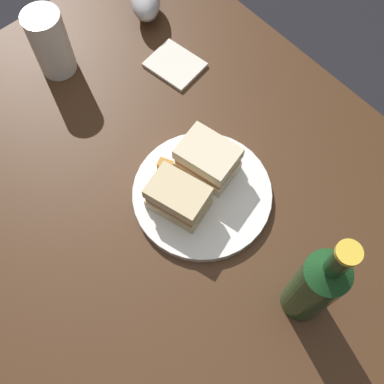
{
  "coord_description": "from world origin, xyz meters",
  "views": [
    {
      "loc": [
        0.27,
        -0.22,
        1.52
      ],
      "look_at": [
        0.01,
        0.02,
        0.74
      ],
      "focal_mm": 44.11,
      "sensor_mm": 36.0,
      "label": 1
    }
  ],
  "objects_px": {
    "sandwich_half_left": "(208,160)",
    "sandwich_half_right": "(178,198)",
    "plate": "(202,194)",
    "napkin": "(175,65)",
    "cider_bottle": "(316,285)",
    "pint_glass": "(52,47)"
  },
  "relations": [
    {
      "from": "napkin",
      "to": "pint_glass",
      "type": "bearing_deg",
      "value": -131.02
    },
    {
      "from": "sandwich_half_left",
      "to": "pint_glass",
      "type": "bearing_deg",
      "value": -170.76
    },
    {
      "from": "sandwich_half_right",
      "to": "sandwich_half_left",
      "type": "bearing_deg",
      "value": 103.3
    },
    {
      "from": "plate",
      "to": "sandwich_half_left",
      "type": "relative_size",
      "value": 2.19
    },
    {
      "from": "plate",
      "to": "cider_bottle",
      "type": "xyz_separation_m",
      "value": [
        0.26,
        -0.01,
        0.1
      ]
    },
    {
      "from": "sandwich_half_left",
      "to": "cider_bottle",
      "type": "bearing_deg",
      "value": -9.31
    },
    {
      "from": "plate",
      "to": "pint_glass",
      "type": "relative_size",
      "value": 1.77
    },
    {
      "from": "plate",
      "to": "pint_glass",
      "type": "bearing_deg",
      "value": -176.74
    },
    {
      "from": "sandwich_half_left",
      "to": "napkin",
      "type": "xyz_separation_m",
      "value": [
        -0.24,
        0.12,
        -0.05
      ]
    },
    {
      "from": "plate",
      "to": "sandwich_half_right",
      "type": "bearing_deg",
      "value": -100.11
    },
    {
      "from": "plate",
      "to": "sandwich_half_left",
      "type": "xyz_separation_m",
      "value": [
        -0.03,
        0.04,
        0.04
      ]
    },
    {
      "from": "sandwich_half_left",
      "to": "cider_bottle",
      "type": "relative_size",
      "value": 0.43
    },
    {
      "from": "plate",
      "to": "napkin",
      "type": "relative_size",
      "value": 2.35
    },
    {
      "from": "plate",
      "to": "cider_bottle",
      "type": "bearing_deg",
      "value": -1.48
    },
    {
      "from": "napkin",
      "to": "sandwich_half_right",
      "type": "bearing_deg",
      "value": -39.54
    },
    {
      "from": "sandwich_half_left",
      "to": "sandwich_half_right",
      "type": "bearing_deg",
      "value": -76.7
    },
    {
      "from": "plate",
      "to": "pint_glass",
      "type": "height_order",
      "value": "pint_glass"
    },
    {
      "from": "sandwich_half_left",
      "to": "sandwich_half_right",
      "type": "xyz_separation_m",
      "value": [
        0.02,
        -0.09,
        -0.0
      ]
    },
    {
      "from": "sandwich_half_left",
      "to": "pint_glass",
      "type": "distance_m",
      "value": 0.4
    },
    {
      "from": "sandwich_half_left",
      "to": "sandwich_half_right",
      "type": "relative_size",
      "value": 1.01
    },
    {
      "from": "plate",
      "to": "napkin",
      "type": "height_order",
      "value": "plate"
    },
    {
      "from": "cider_bottle",
      "to": "pint_glass",
      "type": "bearing_deg",
      "value": -178.51
    }
  ]
}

